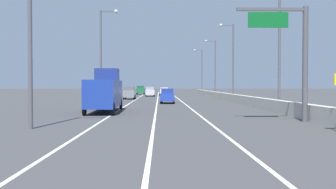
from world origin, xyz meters
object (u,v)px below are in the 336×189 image
at_px(lamp_post_left_mid, 103,51).
at_px(box_truck, 105,92).
at_px(car_white_2, 164,91).
at_px(lamp_post_right_fourth, 214,64).
at_px(car_blue_4, 167,96).
at_px(car_gray_0, 129,93).
at_px(car_black_1, 164,91).
at_px(car_green_3, 141,90).
at_px(car_silver_5, 150,92).
at_px(overhead_sign_gantry, 294,49).
at_px(lamp_post_left_near, 34,12).
at_px(lamp_post_right_second, 277,42).
at_px(lamp_post_right_fifth, 201,69).
at_px(lamp_post_right_third, 232,57).

bearing_deg(lamp_post_left_mid, box_truck, -81.04).
bearing_deg(car_white_2, lamp_post_right_fourth, -32.38).
distance_m(lamp_post_right_fourth, car_white_2, 12.79).
bearing_deg(car_blue_4, lamp_post_left_mid, -151.41).
distance_m(lamp_post_right_fourth, lamp_post_left_mid, 35.58).
distance_m(car_gray_0, car_blue_4, 15.57).
height_order(car_black_1, car_white_2, car_black_1).
bearing_deg(car_black_1, lamp_post_left_mid, -99.59).
height_order(car_green_3, box_truck, box_truck).
distance_m(car_black_1, car_silver_5, 12.75).
xyz_separation_m(lamp_post_left_mid, box_truck, (1.81, -11.50, -4.58)).
bearing_deg(car_green_3, car_blue_4, -82.91).
bearing_deg(overhead_sign_gantry, car_gray_0, 109.16).
relative_size(lamp_post_left_near, lamp_post_left_mid, 1.00).
height_order(lamp_post_left_mid, car_black_1, lamp_post_left_mid).
distance_m(lamp_post_right_second, car_silver_5, 45.53).
bearing_deg(lamp_post_left_mid, lamp_post_right_fourth, 60.80).
bearing_deg(car_green_3, box_truck, -90.14).
bearing_deg(lamp_post_left_near, overhead_sign_gantry, 13.59).
relative_size(car_white_2, car_green_3, 1.12).
distance_m(car_gray_0, car_white_2, 19.61).
relative_size(overhead_sign_gantry, lamp_post_right_second, 0.67).
xyz_separation_m(lamp_post_left_near, box_truck, (1.98, 13.20, -4.58)).
relative_size(overhead_sign_gantry, lamp_post_left_mid, 0.67).
relative_size(lamp_post_right_fifth, car_white_2, 2.49).
bearing_deg(lamp_post_right_fourth, car_gray_0, -141.43).
relative_size(lamp_post_right_third, lamp_post_left_near, 1.00).
bearing_deg(lamp_post_left_near, box_truck, 81.46).
bearing_deg(lamp_post_right_third, car_gray_0, 152.26).
bearing_deg(box_truck, lamp_post_right_fifth, 76.52).
relative_size(lamp_post_right_third, lamp_post_right_fifth, 1.00).
bearing_deg(car_blue_4, car_silver_5, 95.89).
distance_m(lamp_post_right_fourth, lamp_post_left_near, 58.45).
height_order(lamp_post_right_fourth, car_green_3, lamp_post_right_fourth).
distance_m(car_white_2, box_truck, 49.10).
xyz_separation_m(overhead_sign_gantry, lamp_post_right_fifth, (1.54, 72.58, 1.63)).
relative_size(lamp_post_right_fourth, car_black_1, 2.36).
bearing_deg(lamp_post_right_second, overhead_sign_gantry, -101.01).
bearing_deg(lamp_post_left_mid, lamp_post_left_near, -90.39).
height_order(lamp_post_left_mid, car_green_3, lamp_post_left_mid).
xyz_separation_m(lamp_post_right_second, car_green_3, (-15.54, 60.14, -5.32)).
bearing_deg(car_blue_4, car_white_2, 90.16).
xyz_separation_m(car_green_3, box_truck, (-0.15, -61.52, 0.73)).
distance_m(lamp_post_left_near, car_blue_4, 30.41).
bearing_deg(car_white_2, car_gray_0, -107.48).
relative_size(lamp_post_right_second, car_gray_0, 2.59).
bearing_deg(car_green_3, lamp_post_right_third, -69.10).
relative_size(lamp_post_left_near, car_black_1, 2.36).
relative_size(overhead_sign_gantry, lamp_post_right_fourth, 0.67).
xyz_separation_m(lamp_post_left_near, car_green_3, (2.13, 74.73, -5.32)).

